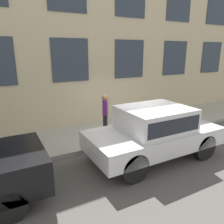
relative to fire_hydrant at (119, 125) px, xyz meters
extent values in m
plane|color=#514F4C|center=(-0.58, -0.30, -0.57)|extent=(80.00, 80.00, 0.00)
cube|color=#9E9B93|center=(0.74, -0.30, -0.50)|extent=(2.64, 60.00, 0.14)
cube|color=#C6B793|center=(2.22, -0.30, 3.14)|extent=(0.30, 40.00, 7.42)
cube|color=#2D3847|center=(2.05, -7.51, 2.37)|extent=(0.03, 1.57, 1.74)
cube|color=#2D3847|center=(2.05, -4.62, 2.37)|extent=(0.03, 1.57, 1.74)
cube|color=#2D3847|center=(2.05, -1.74, 2.37)|extent=(0.03, 1.57, 1.74)
cube|color=#2D3847|center=(2.05, 1.14, 2.37)|extent=(0.03, 1.57, 1.74)
cube|color=#2D3847|center=(2.05, -7.51, 5.06)|extent=(0.03, 1.57, 1.74)
cube|color=#2D3847|center=(2.05, -4.62, 5.06)|extent=(0.03, 1.57, 1.74)
cylinder|color=gray|center=(0.00, 0.00, -0.41)|extent=(0.35, 0.35, 0.04)
cylinder|color=gray|center=(0.00, 0.00, -0.08)|extent=(0.26, 0.26, 0.70)
sphere|color=slate|center=(0.00, 0.00, 0.27)|extent=(0.28, 0.28, 0.28)
cylinder|color=black|center=(0.00, 0.00, 0.35)|extent=(0.09, 0.09, 0.11)
cylinder|color=gray|center=(0.00, -0.18, 0.00)|extent=(0.09, 0.10, 0.09)
cylinder|color=gray|center=(0.00, 0.18, 0.00)|extent=(0.09, 0.10, 0.09)
cylinder|color=#232328|center=(0.38, 0.36, -0.05)|extent=(0.11, 0.11, 0.76)
cylinder|color=#232328|center=(0.54, 0.36, -0.05)|extent=(0.11, 0.11, 0.76)
cube|color=#72288C|center=(0.46, 0.36, 0.61)|extent=(0.20, 0.14, 0.57)
cylinder|color=#72288C|center=(0.31, 0.36, 0.62)|extent=(0.09, 0.09, 0.54)
cylinder|color=#72288C|center=(0.61, 0.36, 0.62)|extent=(0.09, 0.09, 0.54)
sphere|color=#8C6647|center=(0.46, 0.36, 1.02)|extent=(0.25, 0.25, 0.25)
cylinder|color=black|center=(-2.71, 1.12, -0.17)|extent=(0.24, 0.81, 0.81)
cylinder|color=black|center=(-0.97, 1.12, -0.17)|extent=(0.24, 0.81, 0.81)
cylinder|color=black|center=(-2.71, -1.52, -0.17)|extent=(0.24, 0.81, 0.81)
cylinder|color=black|center=(-0.97, -1.52, -0.17)|extent=(0.24, 0.81, 0.81)
cube|color=silver|center=(-1.84, -0.20, 0.11)|extent=(1.98, 4.26, 0.55)
cube|color=silver|center=(-1.84, -0.20, 0.73)|extent=(1.74, 2.04, 0.70)
cube|color=#1E232D|center=(-1.84, -0.20, 0.73)|extent=(1.75, 1.88, 0.45)
cylinder|color=black|center=(-2.68, 4.07, -0.22)|extent=(0.24, 0.71, 0.71)
cylinder|color=black|center=(-0.98, 4.07, -0.22)|extent=(0.24, 0.71, 0.71)
camera|label=1|loc=(-6.86, 4.03, 2.74)|focal=35.00mm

